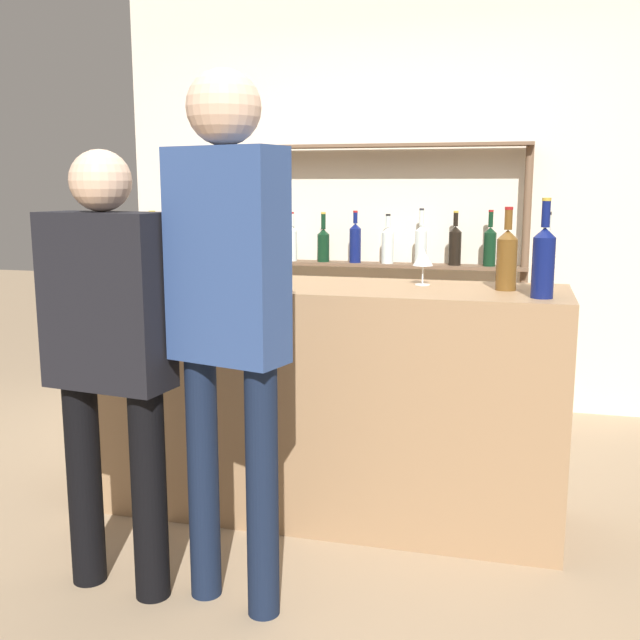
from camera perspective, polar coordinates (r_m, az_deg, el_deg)
ground_plane at (r=3.52m, az=0.00°, el=-14.19°), size 16.00×16.00×0.00m
bar_counter at (r=3.34m, az=0.00°, el=-6.11°), size 2.08×0.60×1.03m
back_wall at (r=5.06m, az=5.59°, el=9.58°), size 3.68×0.12×2.80m
back_shelf at (r=4.89m, az=5.36°, el=6.25°), size 1.78×0.18×1.71m
counter_bottle_0 at (r=3.65m, az=-12.57°, el=5.19°), size 0.08×0.08×0.31m
counter_bottle_1 at (r=3.08m, az=16.77°, el=4.29°), size 0.08×0.08×0.32m
counter_bottle_2 at (r=2.96m, az=16.66°, el=4.39°), size 0.08×0.08×0.38m
counter_bottle_3 at (r=3.14m, az=14.05°, el=4.61°), size 0.08×0.08×0.34m
wine_glass at (r=3.23m, az=7.86°, el=4.70°), size 0.09×0.09×0.16m
customer_left at (r=2.69m, az=-15.79°, el=-1.70°), size 0.46×0.25×1.57m
customer_center at (r=2.47m, az=-7.04°, el=1.91°), size 0.42×0.27×1.81m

